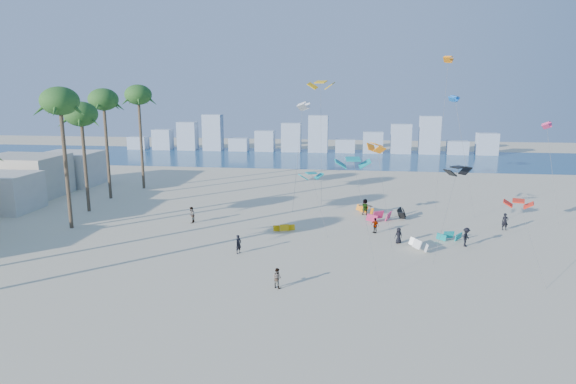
# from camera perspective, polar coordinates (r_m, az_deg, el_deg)

# --- Properties ---
(ground) EXTENTS (220.00, 220.00, 0.00)m
(ground) POSITION_cam_1_polar(r_m,az_deg,el_deg) (34.90, -8.50, -12.61)
(ground) COLOR beige
(ground) RESTS_ON ground
(ocean) EXTENTS (220.00, 220.00, 0.00)m
(ocean) POSITION_cam_1_polar(r_m,az_deg,el_deg) (103.86, 2.35, 3.99)
(ocean) COLOR navy
(ocean) RESTS_ON ground
(kitesurfer_near) EXTENTS (0.67, 0.74, 1.69)m
(kitesurfer_near) POSITION_cam_1_polar(r_m,az_deg,el_deg) (44.08, -5.76, -6.05)
(kitesurfer_near) COLOR black
(kitesurfer_near) RESTS_ON ground
(kitesurfer_mid) EXTENTS (0.93, 0.87, 1.52)m
(kitesurfer_mid) POSITION_cam_1_polar(r_m,az_deg,el_deg) (36.66, -1.29, -9.94)
(kitesurfer_mid) COLOR gray
(kitesurfer_mid) RESTS_ON ground
(kitesurfers_far) EXTENTS (33.79, 11.75, 1.90)m
(kitesurfers_far) POSITION_cam_1_polar(r_m,az_deg,el_deg) (52.23, 9.43, -3.22)
(kitesurfers_far) COLOR black
(kitesurfers_far) RESTS_ON ground
(grounded_kites) EXTENTS (18.87, 15.59, 1.03)m
(grounded_kites) POSITION_cam_1_polar(r_m,az_deg,el_deg) (53.47, 11.23, -3.43)
(grounded_kites) COLOR #E0A80B
(grounded_kites) RESTS_ON ground
(flying_kites) EXTENTS (29.24, 30.36, 18.47)m
(flying_kites) POSITION_cam_1_polar(r_m,az_deg,el_deg) (54.30, 10.60, 8.44)
(flying_kites) COLOR #0C9396
(flying_kites) RESTS_ON ground
(palm_row) EXTENTS (8.19, 44.80, 14.94)m
(palm_row) POSITION_cam_1_polar(r_m,az_deg,el_deg) (56.05, -26.41, 7.95)
(palm_row) COLOR brown
(palm_row) RESTS_ON ground
(distant_skyline) EXTENTS (85.00, 3.00, 8.40)m
(distant_skyline) POSITION_cam_1_polar(r_m,az_deg,el_deg) (113.49, 2.21, 6.24)
(distant_skyline) COLOR #9EADBF
(distant_skyline) RESTS_ON ground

